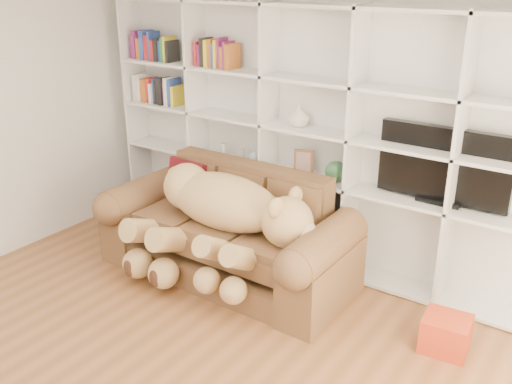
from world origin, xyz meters
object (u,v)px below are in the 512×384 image
Objects in this scene: gift_box at (446,334)px; tv at (444,166)px; teddy_bear at (219,215)px; sofa at (229,237)px.

gift_box is 0.31× the size of tv.
tv is (1.61, 0.90, 0.51)m from teddy_bear.
sofa is at bearing -156.91° from tv.
tv is (1.65, 0.70, 0.81)m from sofa.
teddy_bear is (0.05, -0.20, 0.30)m from sofa.
tv reaches higher than teddy_bear.
gift_box is at bearing -62.65° from tv.
tv is (-0.36, 0.70, 1.04)m from gift_box.
gift_box is at bearing 5.42° from teddy_bear.
sofa is at bearing 103.03° from teddy_bear.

